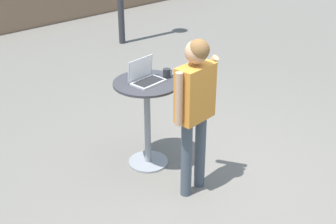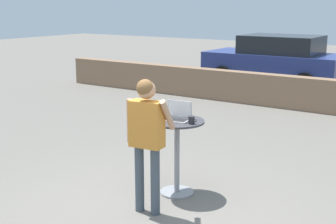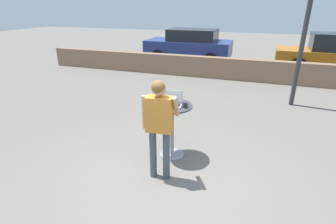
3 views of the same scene
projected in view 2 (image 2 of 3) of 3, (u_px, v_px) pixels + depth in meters
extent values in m
plane|color=slate|center=(152.00, 216.00, 5.55)|extent=(50.00, 50.00, 0.00)
cube|color=#84664C|center=(318.00, 95.00, 10.83)|extent=(15.11, 0.35, 0.78)
cylinder|color=gray|center=(177.00, 192.00, 6.24)|extent=(0.45, 0.45, 0.03)
cylinder|color=gray|center=(177.00, 157.00, 6.13)|extent=(0.07, 0.07, 0.95)
cylinder|color=#333338|center=(177.00, 121.00, 6.01)|extent=(0.71, 0.71, 0.02)
cube|color=#B7BABF|center=(176.00, 120.00, 5.98)|extent=(0.36, 0.25, 0.02)
cube|color=black|center=(176.00, 120.00, 5.98)|extent=(0.32, 0.20, 0.00)
cube|color=#B7BABF|center=(180.00, 109.00, 6.06)|extent=(0.34, 0.07, 0.23)
cube|color=white|center=(180.00, 109.00, 6.05)|extent=(0.31, 0.06, 0.20)
cylinder|color=#232328|center=(191.00, 120.00, 5.83)|extent=(0.08, 0.08, 0.10)
torus|color=#232328|center=(195.00, 120.00, 5.80)|extent=(0.04, 0.01, 0.04)
cylinder|color=#424C56|center=(139.00, 178.00, 5.62)|extent=(0.11, 0.11, 0.83)
cylinder|color=#424C56|center=(155.00, 182.00, 5.52)|extent=(0.11, 0.11, 0.83)
cube|color=orange|center=(147.00, 124.00, 5.41)|extent=(0.41, 0.24, 0.55)
sphere|color=tan|center=(146.00, 90.00, 5.32)|extent=(0.22, 0.22, 0.22)
sphere|color=brown|center=(145.00, 88.00, 5.29)|extent=(0.20, 0.20, 0.20)
cylinder|color=tan|center=(130.00, 121.00, 5.51)|extent=(0.07, 0.07, 0.52)
cylinder|color=tan|center=(168.00, 115.00, 5.35)|extent=(0.10, 0.32, 0.40)
cube|color=navy|center=(274.00, 65.00, 14.13)|extent=(4.05, 1.84, 0.73)
cube|color=black|center=(281.00, 44.00, 13.88)|extent=(2.23, 1.62, 0.53)
cylinder|color=black|center=(223.00, 76.00, 14.18)|extent=(0.63, 0.22, 0.63)
cylinder|color=black|center=(247.00, 69.00, 15.59)|extent=(0.63, 0.22, 0.63)
cylinder|color=black|center=(305.00, 84.00, 12.82)|extent=(0.63, 0.22, 0.63)
cylinder|color=black|center=(323.00, 76.00, 14.24)|extent=(0.63, 0.22, 0.63)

